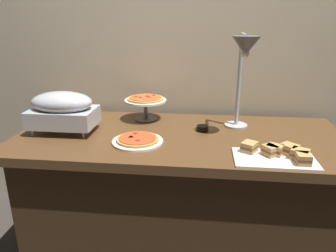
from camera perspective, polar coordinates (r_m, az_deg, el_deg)
ground_plane at (r=2.22m, az=1.98°, el=-20.24°), size 8.00×8.00×0.00m
back_wall at (r=2.23m, az=3.38°, el=13.66°), size 4.40×0.04×2.40m
buffet_table at (r=2.00m, az=2.11°, el=-11.65°), size 1.90×0.84×0.76m
chafing_dish at (r=1.94m, az=-18.43°, el=2.85°), size 0.38×0.24×0.24m
heat_lamp at (r=1.78m, az=13.50°, el=11.91°), size 0.15×0.34×0.56m
pizza_plate_front at (r=1.73m, az=-5.49°, el=-2.59°), size 0.28×0.28×0.03m
pizza_plate_center at (r=2.08m, az=-4.07°, el=4.39°), size 0.27×0.27×0.16m
sandwich_platter at (r=1.61m, az=19.25°, el=-4.82°), size 0.38×0.22×0.06m
sauce_cup_near at (r=1.90m, az=6.20°, el=-0.39°), size 0.07×0.07×0.03m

